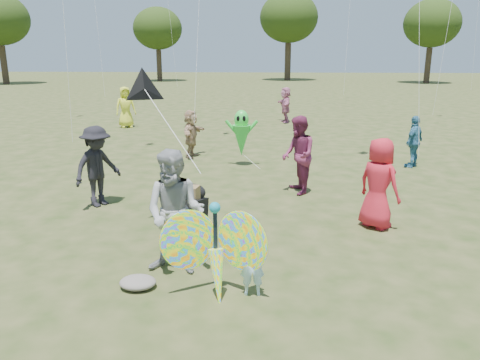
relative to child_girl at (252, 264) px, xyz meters
name	(u,v)px	position (x,y,z in m)	size (l,w,h in m)	color
ground	(245,269)	(-0.14, 0.81, -0.49)	(160.00, 160.00, 0.00)	#51592B
child_girl	(252,264)	(0.00, 0.00, 0.00)	(0.36, 0.23, 0.98)	#B4E5FF
adult_man	(175,213)	(-1.23, 0.65, 0.51)	(0.97, 0.76, 2.01)	#929498
grey_bag	(138,282)	(-1.72, 0.08, -0.40)	(0.55, 0.45, 0.18)	slate
crowd_a	(379,183)	(2.37, 2.95, 0.42)	(0.89, 0.58, 1.83)	red
crowd_b	(97,166)	(-3.70, 3.88, 0.44)	(1.19, 0.69, 1.85)	black
crowd_c	(414,142)	(4.56, 8.29, 0.30)	(0.93, 0.39, 1.59)	teal
crowd_d	(191,134)	(-2.49, 9.23, 0.30)	(1.47, 0.47, 1.59)	tan
crowd_e	(298,155)	(0.89, 5.21, 0.48)	(0.94, 0.74, 1.94)	#7A284E
crowd_g	(126,107)	(-6.71, 15.47, 0.46)	(0.93, 0.61, 1.90)	yellow
crowd_j	(285,105)	(0.83, 17.72, 0.39)	(1.63, 0.52, 1.76)	#C57095
jogging_stroller	(191,210)	(-1.23, 1.95, 0.12)	(0.59, 1.09, 1.09)	black
butterfly_kite	(216,252)	(-0.51, -0.08, 0.20)	(1.74, 0.75, 1.62)	orange
delta_kite_rig	(145,89)	(-2.18, 2.67, 2.26)	(1.81, 2.25, 1.55)	black
alien_kite	(241,135)	(-0.72, 8.06, 0.48)	(1.12, 0.69, 1.74)	#32D541
tree_line	(307,19)	(3.52, 45.81, 6.37)	(91.78, 33.60, 10.79)	#3A2D21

